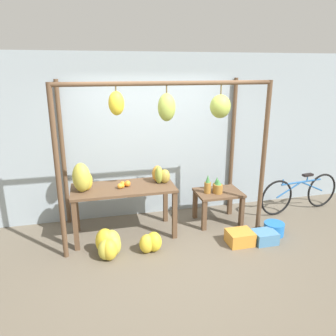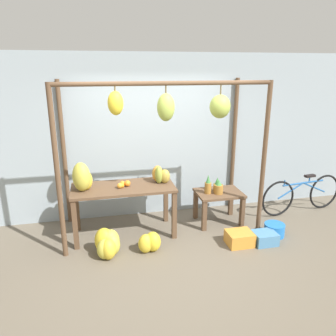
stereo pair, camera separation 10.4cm
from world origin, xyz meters
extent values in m
plane|color=#665B4C|center=(0.00, 0.00, 0.00)|extent=(20.00, 20.00, 0.00)
cube|color=#99A8B2|center=(0.00, 1.52, 1.40)|extent=(8.00, 0.08, 2.80)
cylinder|color=brown|center=(-1.48, 0.32, 1.19)|extent=(0.07, 0.07, 2.39)
cylinder|color=brown|center=(1.48, 0.32, 1.19)|extent=(0.07, 0.07, 2.39)
cylinder|color=brown|center=(-1.48, 1.43, 1.19)|extent=(0.07, 0.07, 2.39)
cylinder|color=brown|center=(1.48, 1.43, 1.19)|extent=(0.07, 0.07, 2.39)
cylinder|color=brown|center=(0.00, 0.32, 2.36)|extent=(2.97, 0.06, 0.06)
cylinder|color=brown|center=(-0.69, 0.32, 2.30)|extent=(0.02, 0.02, 0.06)
ellipsoid|color=yellow|center=(-0.69, 0.32, 2.12)|extent=(0.20, 0.18, 0.31)
cylinder|color=brown|center=(-0.02, 0.32, 2.28)|extent=(0.02, 0.02, 0.10)
ellipsoid|color=#9EB247|center=(-0.02, 0.32, 2.05)|extent=(0.24, 0.21, 0.37)
cylinder|color=brown|center=(0.74, 0.32, 2.26)|extent=(0.02, 0.02, 0.13)
ellipsoid|color=#9EB247|center=(0.74, 0.32, 2.04)|extent=(0.29, 0.26, 0.33)
cube|color=brown|center=(-0.60, 0.77, 0.78)|extent=(1.57, 0.71, 0.04)
cube|color=brown|center=(-1.33, 0.47, 0.38)|extent=(0.07, 0.07, 0.76)
cube|color=brown|center=(0.14, 0.47, 0.38)|extent=(0.07, 0.07, 0.76)
cube|color=brown|center=(-1.33, 1.08, 0.38)|extent=(0.07, 0.07, 0.76)
cube|color=brown|center=(0.14, 1.08, 0.38)|extent=(0.07, 0.07, 0.76)
cube|color=brown|center=(1.00, 0.84, 0.53)|extent=(0.76, 0.57, 0.04)
cube|color=brown|center=(0.67, 0.61, 0.26)|extent=(0.07, 0.07, 0.51)
cube|color=brown|center=(1.33, 0.61, 0.26)|extent=(0.07, 0.07, 0.51)
cube|color=brown|center=(0.67, 1.08, 0.26)|extent=(0.07, 0.07, 0.51)
cube|color=brown|center=(1.33, 1.08, 0.26)|extent=(0.07, 0.07, 0.51)
ellipsoid|color=gold|center=(-1.14, 0.77, 0.95)|extent=(0.20, 0.22, 0.29)
ellipsoid|color=gold|center=(-1.17, 0.80, 0.96)|extent=(0.31, 0.32, 0.32)
ellipsoid|color=gold|center=(-1.20, 0.72, 1.02)|extent=(0.36, 0.37, 0.44)
sphere|color=orange|center=(-0.53, 0.77, 0.85)|extent=(0.09, 0.09, 0.09)
sphere|color=orange|center=(-0.65, 0.71, 0.84)|extent=(0.08, 0.08, 0.08)
sphere|color=orange|center=(-0.61, 0.79, 0.84)|extent=(0.08, 0.08, 0.08)
sphere|color=orange|center=(-0.62, 0.72, 0.84)|extent=(0.07, 0.07, 0.07)
cylinder|color=#A3702D|center=(0.80, 0.83, 0.64)|extent=(0.11, 0.11, 0.19)
cone|color=#428442|center=(0.80, 0.83, 0.80)|extent=(0.08, 0.08, 0.13)
cylinder|color=#A3702D|center=(0.97, 0.78, 0.63)|extent=(0.15, 0.15, 0.15)
cone|color=#428442|center=(0.97, 0.78, 0.74)|extent=(0.10, 0.10, 0.08)
cylinder|color=#B27F38|center=(0.96, 0.83, 0.62)|extent=(0.13, 0.13, 0.14)
cone|color=#428442|center=(0.96, 0.83, 0.76)|extent=(0.09, 0.09, 0.12)
ellipsoid|color=gold|center=(-0.84, 0.19, 0.16)|extent=(0.32, 0.31, 0.33)
ellipsoid|color=gold|center=(-0.85, 0.24, 0.18)|extent=(0.32, 0.34, 0.36)
ellipsoid|color=yellow|center=(-0.94, 0.26, 0.19)|extent=(0.38, 0.38, 0.39)
ellipsoid|color=gold|center=(-0.94, 0.11, 0.15)|extent=(0.32, 0.32, 0.29)
ellipsoid|color=gold|center=(-0.89, 0.09, 0.15)|extent=(0.22, 0.24, 0.30)
ellipsoid|color=yellow|center=(-0.25, 0.17, 0.15)|extent=(0.29, 0.31, 0.29)
ellipsoid|color=gold|center=(-0.36, 0.15, 0.14)|extent=(0.27, 0.26, 0.28)
cube|color=orange|center=(1.05, 0.06, 0.10)|extent=(0.38, 0.32, 0.20)
cylinder|color=blue|center=(1.70, 0.19, 0.10)|extent=(0.32, 0.32, 0.20)
torus|color=black|center=(3.15, 0.96, 0.33)|extent=(0.66, 0.11, 0.66)
torus|color=black|center=(2.12, 0.84, 0.33)|extent=(0.66, 0.11, 0.66)
cylinder|color=#235B9E|center=(2.64, 0.90, 0.56)|extent=(0.88, 0.14, 0.03)
cylinder|color=#235B9E|center=(2.89, 0.93, 0.45)|extent=(0.53, 0.09, 0.26)
cylinder|color=#235B9E|center=(2.38, 0.87, 0.45)|extent=(0.53, 0.09, 0.26)
cylinder|color=#235B9E|center=(2.76, 0.91, 0.61)|extent=(0.02, 0.02, 0.10)
cube|color=black|center=(2.76, 0.91, 0.68)|extent=(0.21, 0.10, 0.04)
cylinder|color=#235B9E|center=(2.22, 0.85, 0.61)|extent=(0.02, 0.02, 0.10)
ellipsoid|color=gold|center=(-0.04, 0.88, 0.94)|extent=(0.19, 0.16, 0.27)
ellipsoid|color=#B2993D|center=(0.06, 0.79, 0.92)|extent=(0.21, 0.19, 0.22)
ellipsoid|color=gold|center=(-0.03, 0.82, 0.92)|extent=(0.14, 0.16, 0.22)
ellipsoid|color=#93A33D|center=(-0.03, 0.80, 0.94)|extent=(0.13, 0.15, 0.27)
cube|color=#4C84B2|center=(1.43, 0.00, 0.09)|extent=(0.34, 0.29, 0.18)
camera|label=1|loc=(-1.06, -3.96, 2.55)|focal=35.00mm
camera|label=2|loc=(-0.96, -3.98, 2.55)|focal=35.00mm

